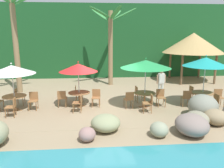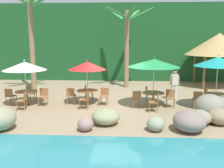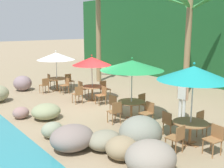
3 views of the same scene
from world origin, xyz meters
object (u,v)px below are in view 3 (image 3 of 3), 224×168
umbrella_green (132,65)px  dining_table_teal (190,126)px  chair_red_seaward (102,94)px  umbrella_teal (194,73)px  dining_table_white (57,80)px  chair_green_left (115,103)px  waiter_in_white (183,96)px  chair_white_inland (69,80)px  chair_white_left (51,80)px  palm_tree_nearest (98,19)px  palm_tree_second (189,27)px  chair_red_left (82,88)px  umbrella_white (56,56)px  chair_green_inland (144,102)px  chair_green_right (115,111)px  chair_red_right (78,93)px  umbrella_red (92,61)px  chair_green_seaward (148,112)px  chair_white_seaward (66,84)px  chair_teal_inland (203,122)px  dining_table_green (132,104)px  chair_teal_left (169,122)px  chair_red_inland (104,88)px  chair_teal_right (177,137)px  chair_teal_seaward (215,137)px  chair_white_right (45,84)px  dining_table_red (92,89)px

umbrella_green → dining_table_teal: 3.36m
chair_red_seaward → umbrella_teal: (5.41, -0.50, 1.78)m
dining_table_white → chair_green_left: 5.53m
waiter_in_white → chair_white_inland: bearing=-174.5°
chair_white_left → palm_tree_nearest: size_ratio=0.14×
palm_tree_second → chair_red_left: bearing=-120.1°
umbrella_white → chair_red_left: 2.68m
chair_green_inland → chair_green_right: bearing=-83.7°
chair_green_inland → chair_green_left: bearing=-122.5°
chair_red_right → chair_green_inland: bearing=23.7°
umbrella_red → palm_tree_nearest: size_ratio=0.38×
chair_green_seaward → chair_red_left: bearing=177.6°
chair_white_seaward → palm_tree_second: 7.34m
chair_teal_inland → dining_table_green: bearing=-166.7°
dining_table_green → chair_teal_left: chair_teal_left is taller
dining_table_white → chair_teal_inland: (9.19, 0.73, -0.10)m
dining_table_white → dining_table_teal: bearing=-0.7°
chair_red_inland → chair_teal_right: (6.55, -2.19, 0.00)m
umbrella_white → palm_tree_second: palm_tree_second is taller
chair_green_inland → chair_teal_right: 3.77m
chair_teal_seaward → chair_teal_right: (-0.69, -0.83, 0.00)m
chair_green_left → chair_teal_inland: 3.77m
chair_green_left → chair_teal_left: size_ratio=1.00×
chair_white_seaward → umbrella_white: bearing=-173.8°
chair_red_seaward → chair_teal_left: size_ratio=1.00×
chair_white_inland → umbrella_teal: (9.43, -0.97, 1.78)m
umbrella_teal → chair_teal_seaward: umbrella_teal is taller
chair_white_inland → chair_teal_seaward: (10.28, -0.97, 0.00)m
chair_teal_seaward → chair_teal_left: same height
chair_teal_seaward → chair_teal_right: same height
dining_table_white → umbrella_red: size_ratio=0.47×
chair_white_left → chair_red_right: (3.95, -0.48, 0.00)m
chair_teal_right → umbrella_green: bearing=162.0°
chair_white_right → dining_table_red: size_ratio=0.79×
umbrella_white → umbrella_green: umbrella_green is taller
chair_green_left → chair_white_left: bearing=178.5°
chair_white_seaward → dining_table_teal: chair_white_seaward is taller
dining_table_red → chair_red_right: size_ratio=1.26×
chair_white_seaward → chair_red_seaward: bearing=5.4°
chair_white_inland → chair_red_inland: size_ratio=1.00×
chair_green_seaward → umbrella_red: bearing=176.4°
umbrella_green → umbrella_teal: bearing=-3.4°
chair_teal_seaward → dining_table_white: bearing=179.3°
dining_table_green → chair_teal_left: size_ratio=1.26×
chair_red_right → umbrella_white: bearing=171.5°
chair_red_left → chair_teal_seaward: size_ratio=1.00×
chair_teal_seaward → umbrella_red: bearing=175.9°
dining_table_teal → chair_red_seaward: bearing=174.7°
umbrella_white → chair_teal_inland: bearing=4.5°
chair_white_inland → chair_red_inland: (3.03, 0.39, 0.00)m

